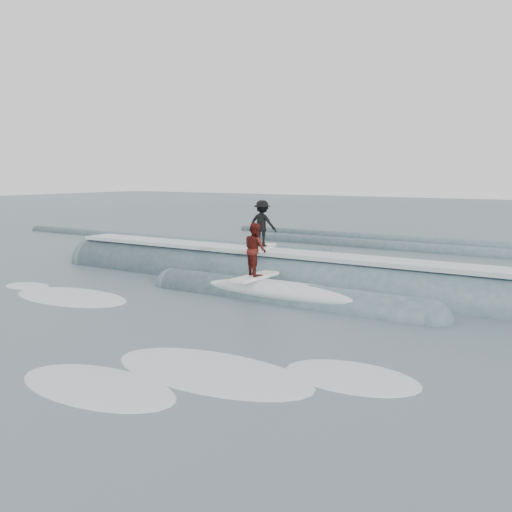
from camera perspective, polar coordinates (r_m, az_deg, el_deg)
The scene contains 6 objects.
ground at distance 15.06m, azimuth -12.30°, elevation -6.83°, with size 160.00×160.00×0.00m, color #3C5158.
breaking_wave at distance 19.79m, azimuth 1.74°, elevation -2.89°, with size 20.26×3.91×2.25m.
surfer_black at distance 20.20m, azimuth 0.62°, elevation 3.05°, with size 1.11×2.07×1.74m.
surfer_red at distance 17.82m, azimuth -0.08°, elevation 0.37°, with size 1.02×2.00×1.76m.
whitewater at distance 13.94m, azimuth -12.33°, elevation -8.08°, with size 14.95×7.13×0.10m.
far_swells at distance 30.98m, azimuth 7.83°, elevation 1.03°, with size 37.64×8.65×0.80m.
Camera 1 is at (10.44, -10.13, 3.89)m, focal length 40.00 mm.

